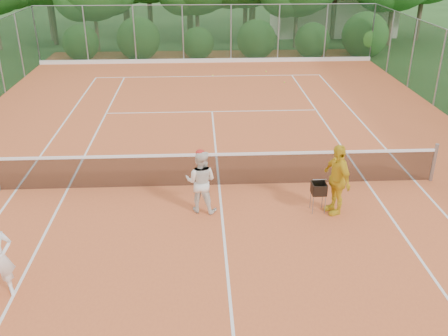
# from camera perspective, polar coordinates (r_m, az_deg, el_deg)

# --- Properties ---
(ground) EXTENTS (120.00, 120.00, 0.00)m
(ground) POSITION_cam_1_polar(r_m,az_deg,el_deg) (13.71, -0.56, -2.07)
(ground) COLOR #1E4217
(ground) RESTS_ON ground
(clay_court) EXTENTS (18.00, 36.00, 0.02)m
(clay_court) POSITION_cam_1_polar(r_m,az_deg,el_deg) (13.71, -0.56, -2.04)
(clay_court) COLOR #D26130
(clay_court) RESTS_ON ground
(club_building) EXTENTS (8.00, 5.00, 3.00)m
(club_building) POSITION_cam_1_polar(r_m,az_deg,el_deg) (37.74, 12.18, 17.15)
(club_building) COLOR beige
(club_building) RESTS_ON ground
(tennis_net) EXTENTS (11.97, 0.10, 1.10)m
(tennis_net) POSITION_cam_1_polar(r_m,az_deg,el_deg) (13.48, -0.57, -0.06)
(tennis_net) COLOR gray
(tennis_net) RESTS_ON clay_court
(player_center_grp) EXTENTS (0.91, 0.79, 1.64)m
(player_center_grp) POSITION_cam_1_polar(r_m,az_deg,el_deg) (12.13, -2.67, -1.51)
(player_center_grp) COLOR silver
(player_center_grp) RESTS_ON clay_court
(player_yellow) EXTENTS (0.72, 1.13, 1.79)m
(player_yellow) POSITION_cam_1_polar(r_m,az_deg,el_deg) (12.32, 12.76, -1.25)
(player_yellow) COLOR gold
(player_yellow) RESTS_ON clay_court
(ball_hopper) EXTENTS (0.34, 0.34, 0.77)m
(ball_hopper) POSITION_cam_1_polar(r_m,az_deg,el_deg) (12.39, 10.79, -2.39)
(ball_hopper) COLOR gray
(ball_hopper) RESTS_ON clay_court
(stray_ball_a) EXTENTS (0.07, 0.07, 0.07)m
(stray_ball_a) POSITION_cam_1_polar(r_m,az_deg,el_deg) (24.94, -1.29, 10.55)
(stray_ball_a) COLOR yellow
(stray_ball_a) RESTS_ON clay_court
(stray_ball_b) EXTENTS (0.07, 0.07, 0.07)m
(stray_ball_b) POSITION_cam_1_polar(r_m,az_deg,el_deg) (25.78, 4.82, 10.95)
(stray_ball_b) COLOR #B4D230
(stray_ball_b) RESTS_ON clay_court
(stray_ball_c) EXTENTS (0.07, 0.07, 0.07)m
(stray_ball_c) POSITION_cam_1_polar(r_m,az_deg,el_deg) (23.83, 6.91, 9.70)
(stray_ball_c) COLOR #BAD431
(stray_ball_c) RESTS_ON clay_court
(court_markings) EXTENTS (11.03, 23.83, 0.01)m
(court_markings) POSITION_cam_1_polar(r_m,az_deg,el_deg) (13.70, -0.56, -1.99)
(court_markings) COLOR white
(court_markings) RESTS_ON clay_court
(fence_back) EXTENTS (18.07, 0.07, 3.00)m
(fence_back) POSITION_cam_1_polar(r_m,az_deg,el_deg) (27.62, -1.96, 15.06)
(fence_back) COLOR #19381E
(fence_back) RESTS_ON clay_court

